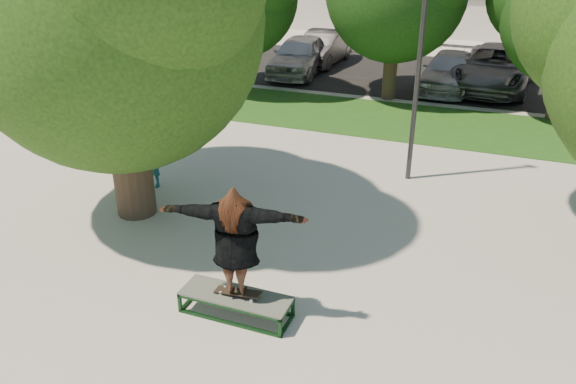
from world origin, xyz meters
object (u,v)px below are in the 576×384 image
at_px(car_grey, 496,68).
at_px(tree_left, 110,1).
at_px(grind_box, 236,304).
at_px(car_silver_a, 300,55).
at_px(bystander, 149,155).
at_px(car_dark, 323,48).
at_px(car_silver_b, 449,71).
at_px(lamppost, 420,51).

bearing_deg(car_grey, tree_left, -110.30).
bearing_deg(grind_box, car_silver_a, 106.67).
xyz_separation_m(tree_left, car_grey, (6.79, 13.77, -3.62)).
xyz_separation_m(bystander, car_dark, (-0.32, 14.20, -0.07)).
distance_m(grind_box, car_grey, 16.62).
bearing_deg(car_dark, car_silver_b, -19.93).
relative_size(lamppost, grind_box, 3.39).
height_order(tree_left, grind_box, tree_left).
height_order(car_silver_a, car_silver_b, car_silver_a).
bearing_deg(bystander, grind_box, -50.15).
xyz_separation_m(lamppost, car_silver_a, (-6.31, 9.29, -2.35)).
distance_m(tree_left, lamppost, 6.70).
relative_size(car_grey, car_silver_b, 1.27).
bearing_deg(car_silver_a, bystander, -90.66).
relative_size(grind_box, car_grey, 0.31).
distance_m(grind_box, car_dark, 18.49).
distance_m(lamppost, car_dark, 13.19).
xyz_separation_m(lamppost, car_silver_b, (-0.16, 9.18, -2.49)).
xyz_separation_m(car_silver_a, car_silver_b, (6.15, -0.11, -0.13)).
relative_size(car_dark, car_grey, 0.77).
bearing_deg(bystander, car_silver_b, 57.50).
bearing_deg(grind_box, car_grey, 79.26).
relative_size(lamppost, car_silver_b, 1.33).
bearing_deg(car_dark, car_grey, -10.59).
relative_size(tree_left, bystander, 4.39).
bearing_deg(grind_box, car_dark, 103.79).
height_order(tree_left, car_dark, tree_left).
xyz_separation_m(lamppost, grind_box, (-1.59, -6.45, -2.96)).
bearing_deg(car_silver_b, bystander, -111.75).
relative_size(lamppost, car_dark, 1.36).
height_order(car_dark, car_silver_b, car_dark).
distance_m(bystander, car_silver_a, 12.00).
bearing_deg(car_dark, tree_left, -85.64).
relative_size(grind_box, car_silver_a, 0.38).
height_order(tree_left, car_grey, tree_left).
xyz_separation_m(tree_left, lamppost, (5.29, 3.91, -1.27)).
distance_m(tree_left, car_silver_b, 14.55).
bearing_deg(car_silver_b, car_grey, 25.57).
xyz_separation_m(grind_box, car_silver_a, (-4.71, 15.74, 0.61)).
distance_m(tree_left, car_dark, 15.86).
bearing_deg(car_silver_b, car_dark, 161.52).
relative_size(bystander, car_silver_a, 0.35).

